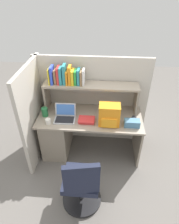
# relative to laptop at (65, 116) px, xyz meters

# --- Properties ---
(ground_plane) EXTENTS (8.00, 8.00, 0.00)m
(ground_plane) POSITION_rel_laptop_xyz_m (0.37, 0.08, -0.78)
(ground_plane) COLOR slate
(desk) EXTENTS (1.60, 0.70, 0.73)m
(desk) POSITION_rel_laptop_xyz_m (-0.02, 0.08, -0.38)
(desk) COLOR gray
(desk) RESTS_ON ground_plane
(cubicle_partition_rear) EXTENTS (1.84, 0.05, 1.55)m
(cubicle_partition_rear) POSITION_rel_laptop_xyz_m (0.37, 0.46, -0.01)
(cubicle_partition_rear) COLOR #BCB5A8
(cubicle_partition_rear) RESTS_ON ground_plane
(cubicle_partition_left) EXTENTS (0.05, 1.06, 1.55)m
(cubicle_partition_left) POSITION_rel_laptop_xyz_m (-0.48, 0.03, -0.01)
(cubicle_partition_left) COLOR #BCB5A8
(cubicle_partition_left) RESTS_ON ground_plane
(overhead_hutch) EXTENTS (1.44, 0.28, 0.45)m
(overhead_hutch) POSITION_rel_laptop_xyz_m (0.37, 0.28, 0.30)
(overhead_hutch) COLOR gray
(overhead_hutch) RESTS_ON desk
(reference_books_on_shelf) EXTENTS (0.53, 0.19, 0.29)m
(reference_books_on_shelf) POSITION_rel_laptop_xyz_m (0.01, 0.29, 0.52)
(reference_books_on_shelf) COLOR yellow
(reference_books_on_shelf) RESTS_ON overhead_hutch
(laptop) EXTENTS (0.32, 0.26, 0.22)m
(laptop) POSITION_rel_laptop_xyz_m (0.00, 0.00, 0.00)
(laptop) COLOR #B7BABF
(laptop) RESTS_ON desk
(backpack) EXTENTS (0.30, 0.23, 0.32)m
(backpack) POSITION_rel_laptop_xyz_m (0.66, -0.07, 0.10)
(backpack) COLOR orange
(backpack) RESTS_ON desk
(computer_mouse) EXTENTS (0.09, 0.12, 0.03)m
(computer_mouse) POSITION_rel_laptop_xyz_m (1.03, 0.07, -0.03)
(computer_mouse) COLOR #262628
(computer_mouse) RESTS_ON desk
(paper_cup) EXTENTS (0.08, 0.08, 0.08)m
(paper_cup) POSITION_rel_laptop_xyz_m (-0.23, -0.14, -0.01)
(paper_cup) COLOR white
(paper_cup) RESTS_ON desk
(tissue_box) EXTENTS (0.22, 0.12, 0.10)m
(tissue_box) POSITION_rel_laptop_xyz_m (0.99, -0.09, -0.00)
(tissue_box) COLOR teal
(tissue_box) RESTS_ON desk
(snack_canister) EXTENTS (0.10, 0.10, 0.14)m
(snack_canister) POSITION_rel_laptop_xyz_m (-0.32, 0.05, 0.02)
(snack_canister) COLOR #26723F
(snack_canister) RESTS_ON desk
(desk_book_stack) EXTENTS (0.24, 0.18, 0.05)m
(desk_book_stack) POSITION_rel_laptop_xyz_m (0.33, -0.04, -0.02)
(desk_book_stack) COLOR red
(desk_book_stack) RESTS_ON desk
(office_chair) EXTENTS (0.52, 0.52, 0.93)m
(office_chair) POSITION_rel_laptop_xyz_m (0.35, -0.90, -0.39)
(office_chair) COLOR black
(office_chair) RESTS_ON ground_plane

